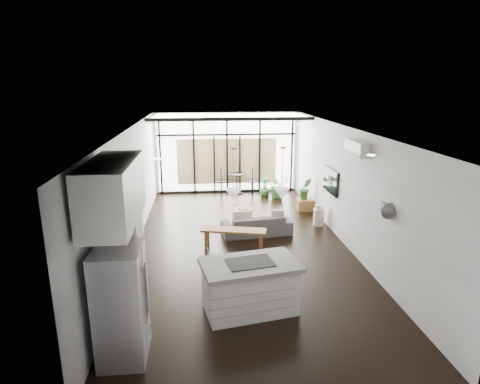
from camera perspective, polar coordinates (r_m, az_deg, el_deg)
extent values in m
cube|color=black|center=(9.74, 0.18, -7.58)|extent=(5.00, 10.00, 0.00)
cube|color=white|center=(9.02, 0.19, 9.03)|extent=(5.00, 10.00, 0.00)
cube|color=white|center=(9.37, -15.21, 0.00)|extent=(0.02, 10.00, 2.80)
cube|color=white|center=(9.85, 14.82, 0.76)|extent=(0.02, 10.00, 2.80)
cube|color=white|center=(14.15, -1.88, 5.61)|extent=(5.00, 0.02, 2.80)
cube|color=white|center=(4.68, 6.64, -15.52)|extent=(5.00, 0.02, 2.80)
cube|color=black|center=(14.04, -1.85, 5.53)|extent=(5.00, 0.20, 2.80)
cube|color=white|center=(12.99, -1.64, 10.83)|extent=(4.70, 1.90, 0.06)
cube|color=#D0B88F|center=(14.16, -1.86, 4.38)|extent=(3.50, 0.02, 1.60)
cube|color=silver|center=(6.99, 1.42, -13.29)|extent=(1.77, 1.24, 0.88)
cube|color=black|center=(6.79, 1.45, -9.98)|extent=(0.85, 0.64, 0.01)
cube|color=#99989D|center=(5.98, -16.53, -15.05)|extent=(0.64, 0.80, 1.66)
cube|color=silver|center=(6.46, -16.47, -9.29)|extent=(0.60, 0.63, 2.34)
cube|color=silver|center=(5.74, -17.61, 0.03)|extent=(0.62, 1.75, 0.86)
cone|color=white|center=(6.54, -0.94, -0.40)|extent=(0.26, 0.26, 0.18)
cone|color=white|center=(6.65, 5.95, -0.21)|extent=(0.26, 0.26, 0.18)
imported|color=#454648|center=(10.30, 2.38, -4.22)|extent=(1.81, 0.73, 0.69)
cube|color=brown|center=(9.46, -0.90, -6.68)|extent=(1.56, 0.71, 0.49)
cylinder|color=beige|center=(11.10, 0.44, -3.46)|extent=(0.64, 0.64, 0.43)
cube|color=brown|center=(12.43, 9.18, -1.78)|extent=(0.46, 0.46, 0.35)
imported|color=#2C602B|center=(13.60, 5.40, 0.50)|extent=(1.00, 1.04, 0.64)
imported|color=#2C602B|center=(13.77, 3.56, 0.14)|extent=(0.68, 0.76, 0.37)
imported|color=#2C602B|center=(12.34, 9.25, -0.35)|extent=(0.39, 0.68, 0.30)
cylinder|color=silver|center=(11.16, 11.13, -3.24)|extent=(0.32, 0.32, 0.58)
cube|color=black|center=(14.05, -0.45, 1.07)|extent=(1.36, 0.56, 0.65)
cube|color=black|center=(10.77, 12.77, 1.58)|extent=(0.05, 1.10, 0.65)
cube|color=silver|center=(8.86, 16.32, 6.02)|extent=(0.22, 0.90, 0.30)
cube|color=black|center=(8.85, -15.59, 0.09)|extent=(0.04, 0.70, 0.90)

